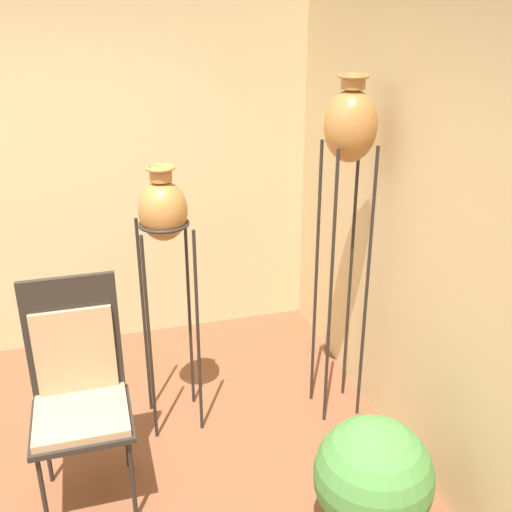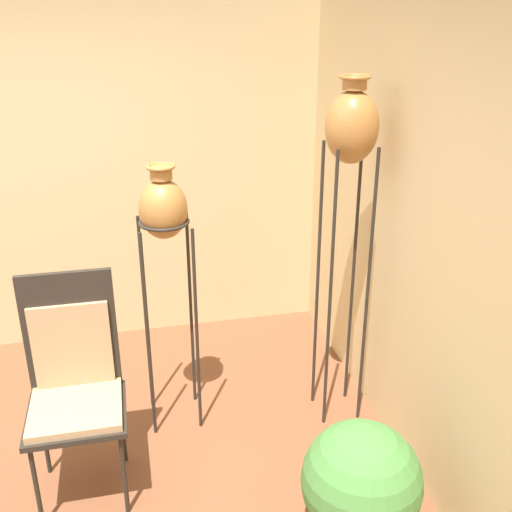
% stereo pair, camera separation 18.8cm
% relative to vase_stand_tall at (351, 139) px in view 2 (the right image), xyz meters
% --- Properties ---
extents(wall_back, '(8.05, 0.06, 2.70)m').
position_rel_vase_stand_tall_xyz_m(wall_back, '(-1.78, 1.36, -0.43)').
color(wall_back, '#D1B784').
rests_on(wall_back, ground_plane).
extents(wall_right, '(0.06, 8.05, 2.70)m').
position_rel_vase_stand_tall_xyz_m(wall_right, '(0.27, -0.69, -0.43)').
color(wall_right, '#D1B784').
rests_on(wall_right, ground_plane).
extents(vase_stand_tall, '(0.29, 0.29, 2.11)m').
position_rel_vase_stand_tall_xyz_m(vase_stand_tall, '(0.00, 0.00, 0.00)').
color(vase_stand_tall, '#28231E').
rests_on(vase_stand_tall, ground_plane).
extents(vase_stand_medium, '(0.30, 0.30, 1.65)m').
position_rel_vase_stand_tall_xyz_m(vase_stand_medium, '(-1.02, 0.16, -0.42)').
color(vase_stand_medium, '#28231E').
rests_on(vase_stand_medium, ground_plane).
extents(chair, '(0.50, 0.47, 1.21)m').
position_rel_vase_stand_tall_xyz_m(chair, '(-1.56, -0.29, -1.11)').
color(chair, '#28231E').
rests_on(chair, ground_plane).
extents(potted_plant, '(0.57, 0.57, 0.69)m').
position_rel_vase_stand_tall_xyz_m(potted_plant, '(-0.26, -1.05, -1.40)').
color(potted_plant, olive).
rests_on(potted_plant, ground_plane).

